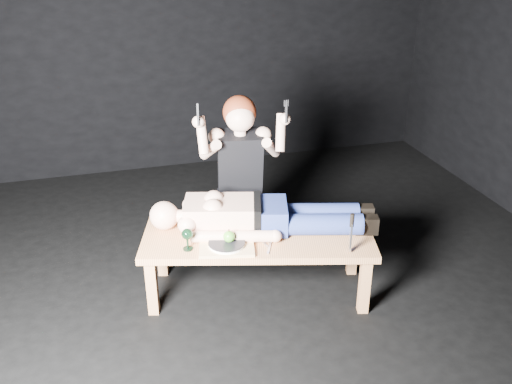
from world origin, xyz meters
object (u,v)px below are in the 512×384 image
table (258,264)px  kneeling_woman (239,173)px  carving_knife (351,233)px  lying_man (264,212)px  serving_tray (227,247)px  goblet (187,239)px

table → kneeling_woman: (0.02, 0.58, 0.43)m
carving_knife → lying_man: bearing=149.3°
kneeling_woman → carving_knife: 1.06m
serving_tray → table: bearing=22.9°
table → kneeling_woman: size_ratio=1.17×
serving_tray → goblet: 0.26m
kneeling_woman → serving_tray: 0.76m
lying_man → serving_tray: size_ratio=4.20×
serving_tray → carving_knife: (0.74, -0.26, 0.13)m
lying_man → carving_knife: bearing=-30.7°
goblet → kneeling_woman: bearing=51.3°
carving_knife → kneeling_woman: bearing=132.1°
serving_tray → goblet: bearing=167.9°
lying_man → serving_tray: (-0.31, -0.19, -0.12)m
table → kneeling_woman: kneeling_woman is taller
lying_man → carving_knife: carving_knife is taller
goblet → carving_knife: carving_knife is taller
table → serving_tray: 0.35m
kneeling_woman → goblet: kneeling_woman is taller
lying_man → serving_tray: lying_man is taller
table → lying_man: size_ratio=1.05×
table → serving_tray: bearing=-142.0°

